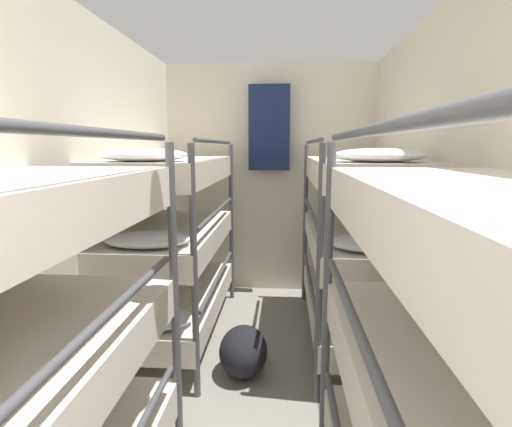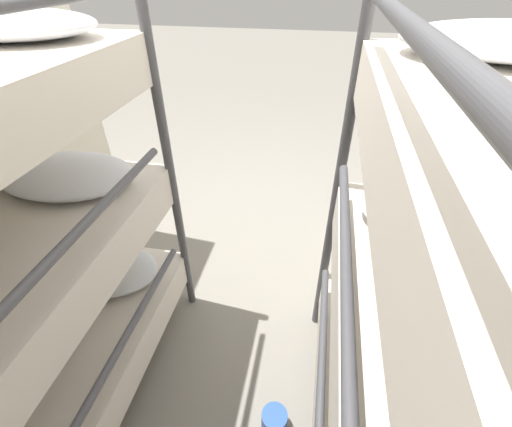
{
  "view_description": "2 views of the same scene",
  "coord_description": "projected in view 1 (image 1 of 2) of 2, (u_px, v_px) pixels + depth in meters",
  "views": [
    {
      "loc": [
        0.17,
        0.4,
        1.65
      ],
      "look_at": [
        -0.07,
        3.82,
        1.08
      ],
      "focal_mm": 28.0,
      "sensor_mm": 36.0,
      "label": 1
    },
    {
      "loc": [
        -0.28,
        1.9,
        1.77
      ],
      "look_at": [
        -0.01,
        0.5,
        0.7
      ],
      "focal_mm": 24.0,
      "sensor_mm": 36.0,
      "label": 2
    }
  ],
  "objects": [
    {
      "name": "wall_right",
      "position": [
        484.0,
        222.0,
        2.0
      ],
      "size": [
        0.06,
        5.01,
        2.55
      ],
      "color": "beige",
      "rests_on": "ground_plane"
    },
    {
      "name": "hanging_coat",
      "position": [
        270.0,
        128.0,
        4.28
      ],
      "size": [
        0.44,
        0.12,
        0.9
      ],
      "color": "#192347"
    },
    {
      "name": "wall_left",
      "position": [
        36.0,
        217.0,
        2.17
      ],
      "size": [
        0.06,
        5.01,
        2.55
      ],
      "color": "beige",
      "rests_on": "ground_plane"
    },
    {
      "name": "bunk_stack_left_far",
      "position": [
        173.0,
        238.0,
        3.38
      ],
      "size": [
        0.77,
        1.82,
        1.71
      ],
      "color": "#4C4C51",
      "rests_on": "ground_plane"
    },
    {
      "name": "duffel_bag",
      "position": [
        243.0,
        351.0,
        2.91
      ],
      "size": [
        0.35,
        0.45,
        0.35
      ],
      "color": "black",
      "rests_on": "ground_plane"
    },
    {
      "name": "wall_back",
      "position": [
        270.0,
        180.0,
        4.52
      ],
      "size": [
        2.41,
        0.06,
        2.55
      ],
      "color": "beige",
      "rests_on": "ground_plane"
    },
    {
      "name": "bunk_stack_right_far",
      "position": [
        356.0,
        241.0,
        3.27
      ],
      "size": [
        0.77,
        1.82,
        1.71
      ],
      "color": "#4C4C51",
      "rests_on": "ground_plane"
    }
  ]
}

